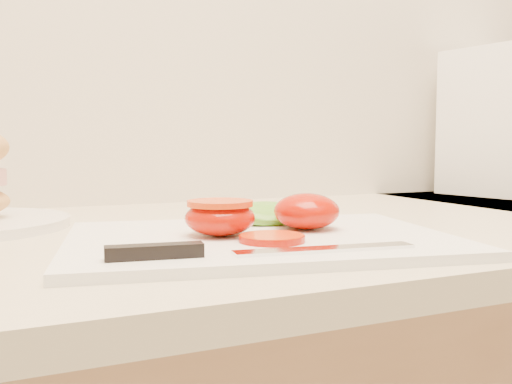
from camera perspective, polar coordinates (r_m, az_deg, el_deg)
name	(u,v)px	position (r m, az deg, el deg)	size (l,w,h in m)	color
cutting_board	(260,239)	(0.61, 0.39, -4.77)	(0.40, 0.29, 0.01)	white
tomato_half_dome	(307,211)	(0.65, 5.08, -1.92)	(0.07, 0.07, 0.04)	#AF1B00
tomato_half_cut	(220,216)	(0.60, -3.62, -2.43)	(0.07, 0.07, 0.04)	#AF1B00
tomato_slice_0	(272,238)	(0.57, 1.59, -4.63)	(0.06, 0.06, 0.01)	#E94E14
lettuce_leaf_0	(269,214)	(0.70, 1.34, -2.19)	(0.10, 0.07, 0.02)	#70C433
knife	(224,250)	(0.50, -3.18, -5.86)	(0.28, 0.07, 0.01)	silver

